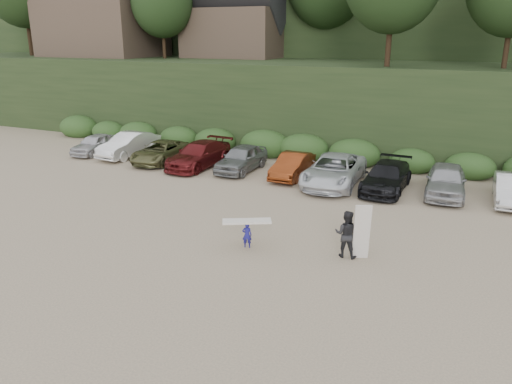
% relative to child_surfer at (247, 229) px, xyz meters
% --- Properties ---
extents(ground, '(120.00, 120.00, 0.00)m').
position_rel_child_surfer_xyz_m(ground, '(-0.38, -0.06, -0.77)').
color(ground, tan).
rests_on(ground, ground).
extents(parked_cars, '(39.81, 6.20, 1.64)m').
position_rel_child_surfer_xyz_m(parked_cars, '(2.41, 9.94, -0.01)').
color(parked_cars, silver).
rests_on(parked_cars, ground).
extents(child_surfer, '(1.92, 1.35, 1.13)m').
position_rel_child_surfer_xyz_m(child_surfer, '(0.00, 0.00, 0.00)').
color(child_surfer, navy).
rests_on(child_surfer, ground).
extents(adult_surfer, '(1.35, 0.73, 2.15)m').
position_rel_child_surfer_xyz_m(adult_surfer, '(3.78, 0.79, 0.16)').
color(adult_surfer, black).
rests_on(adult_surfer, ground).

